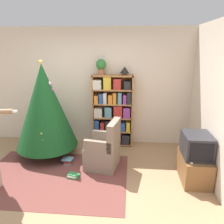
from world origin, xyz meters
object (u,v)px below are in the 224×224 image
at_px(potted_plant, 101,66).
at_px(television, 197,145).
at_px(table_lamp, 125,70).
at_px(bookshelf, 113,112).
at_px(armchair, 104,151).
at_px(christmas_tree, 45,107).

bearing_deg(potted_plant, television, -36.94).
bearing_deg(potted_plant, table_lamp, 0.00).
bearing_deg(bookshelf, armchair, -93.99).
height_order(christmas_tree, potted_plant, christmas_tree).
bearing_deg(potted_plant, armchair, -80.30).
distance_m(bookshelf, television, 1.98).
relative_size(armchair, table_lamp, 4.60).
relative_size(television, potted_plant, 1.60).
xyz_separation_m(bookshelf, table_lamp, (0.25, 0.01, 0.92)).
xyz_separation_m(television, table_lamp, (-1.23, 1.30, 1.07)).
bearing_deg(christmas_tree, table_lamp, 22.39).
bearing_deg(television, christmas_tree, 166.52).
bearing_deg(armchair, table_lamp, 172.55).
xyz_separation_m(bookshelf, armchair, (-0.07, -1.01, -0.46)).
xyz_separation_m(bookshelf, christmas_tree, (-1.29, -0.63, 0.26)).
relative_size(bookshelf, christmas_tree, 0.82).
bearing_deg(table_lamp, christmas_tree, -157.61).
bearing_deg(table_lamp, television, -46.54).
bearing_deg(television, table_lamp, 133.46).
distance_m(bookshelf, table_lamp, 0.96).
xyz_separation_m(christmas_tree, potted_plant, (1.05, 0.64, 0.75)).
height_order(armchair, table_lamp, table_lamp).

